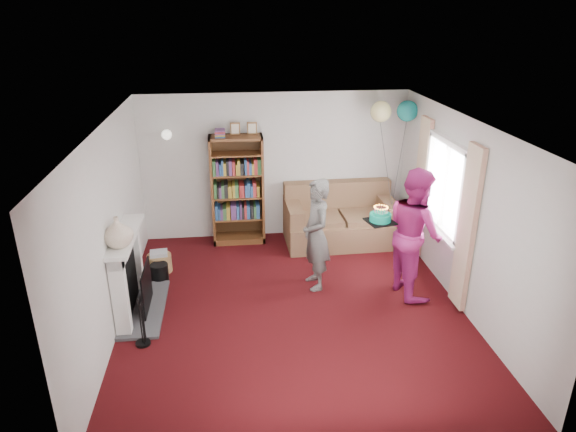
{
  "coord_description": "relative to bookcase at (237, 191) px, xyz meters",
  "views": [
    {
      "loc": [
        -0.76,
        -5.89,
        3.78
      ],
      "look_at": [
        0.0,
        0.6,
        1.1
      ],
      "focal_mm": 32.0,
      "sensor_mm": 36.0,
      "label": 1
    }
  ],
  "objects": [
    {
      "name": "ceiling",
      "position": [
        0.66,
        -2.3,
        1.6
      ],
      "size": [
        4.5,
        5.0,
        0.01
      ],
      "primitive_type": "cube",
      "color": "white",
      "rests_on": "wall_back"
    },
    {
      "name": "ground",
      "position": [
        0.66,
        -2.3,
        -0.91
      ],
      "size": [
        5.0,
        5.0,
        0.0
      ],
      "primitive_type": "plane",
      "color": "black",
      "rests_on": "ground"
    },
    {
      "name": "wall_left",
      "position": [
        -1.6,
        -2.3,
        0.34
      ],
      "size": [
        0.02,
        5.0,
        2.5
      ],
      "primitive_type": "cube",
      "color": "silver",
      "rests_on": "ground"
    },
    {
      "name": "person_magenta",
      "position": [
        2.37,
        -2.02,
        0.0
      ],
      "size": [
        0.82,
        0.98,
        1.83
      ],
      "primitive_type": "imported",
      "rotation": [
        0.0,
        0.0,
        1.72
      ],
      "color": "#AB2271",
      "rests_on": "ground"
    },
    {
      "name": "bookcase",
      "position": [
        0.0,
        0.0,
        0.0
      ],
      "size": [
        0.88,
        0.42,
        2.06
      ],
      "color": "#472B14",
      "rests_on": "ground"
    },
    {
      "name": "wall_sconce",
      "position": [
        -1.09,
        0.06,
        0.97
      ],
      "size": [
        0.16,
        0.23,
        0.16
      ],
      "color": "gold",
      "rests_on": "ground"
    },
    {
      "name": "wall_back",
      "position": [
        0.66,
        0.21,
        0.34
      ],
      "size": [
        4.5,
        0.02,
        2.5
      ],
      "primitive_type": "cube",
      "color": "silver",
      "rests_on": "ground"
    },
    {
      "name": "wicker_basket",
      "position": [
        -1.24,
        -1.02,
        -0.76
      ],
      "size": [
        0.37,
        0.37,
        0.33
      ],
      "rotation": [
        0.0,
        0.0,
        0.11
      ],
      "color": "#987847",
      "rests_on": "ground"
    },
    {
      "name": "wall_right",
      "position": [
        2.92,
        -2.3,
        0.34
      ],
      "size": [
        0.02,
        5.0,
        2.5
      ],
      "primitive_type": "cube",
      "color": "silver",
      "rests_on": "ground"
    },
    {
      "name": "birthday_cake",
      "position": [
        1.86,
        -2.06,
        0.26
      ],
      "size": [
        0.35,
        0.35,
        0.22
      ],
      "rotation": [
        0.0,
        0.0,
        0.23
      ],
      "color": "black",
      "rests_on": "ground"
    },
    {
      "name": "window_bay",
      "position": [
        2.86,
        -1.7,
        0.29
      ],
      "size": [
        0.14,
        2.02,
        2.2
      ],
      "color": "white",
      "rests_on": "ground"
    },
    {
      "name": "fireplace",
      "position": [
        -1.43,
        -2.11,
        -0.4
      ],
      "size": [
        0.55,
        1.8,
        1.12
      ],
      "color": "#3F3F42",
      "rests_on": "ground"
    },
    {
      "name": "mantel_vase",
      "position": [
        -1.46,
        -2.45,
        0.4
      ],
      "size": [
        0.37,
        0.37,
        0.37
      ],
      "primitive_type": "imported",
      "rotation": [
        0.0,
        0.0,
        -0.05
      ],
      "color": "beige",
      "rests_on": "fireplace"
    },
    {
      "name": "person_striped",
      "position": [
        1.05,
        -1.72,
        -0.1
      ],
      "size": [
        0.47,
        0.64,
        1.62
      ],
      "primitive_type": "imported",
      "rotation": [
        0.0,
        0.0,
        -1.43
      ],
      "color": "black",
      "rests_on": "ground"
    },
    {
      "name": "balloons",
      "position": [
        2.56,
        -0.19,
        1.31
      ],
      "size": [
        0.78,
        0.49,
        1.7
      ],
      "color": "#3F3F3F",
      "rests_on": "ground"
    },
    {
      "name": "sofa",
      "position": [
        1.73,
        -0.23,
        -0.55
      ],
      "size": [
        1.86,
        0.99,
        0.99
      ],
      "rotation": [
        0.0,
        0.0,
        0.02
      ],
      "color": "brown",
      "rests_on": "ground"
    }
  ]
}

